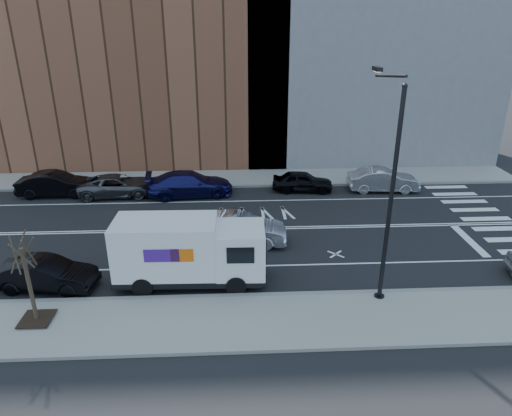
{
  "coord_description": "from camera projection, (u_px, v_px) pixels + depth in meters",
  "views": [
    {
      "loc": [
        0.91,
        -23.71,
        11.16
      ],
      "look_at": [
        2.05,
        -0.29,
        1.4
      ],
      "focal_mm": 32.0,
      "sensor_mm": 36.0,
      "label": 1
    }
  ],
  "objects": [
    {
      "name": "ground",
      "position": [
        220.0,
        229.0,
        26.11
      ],
      "size": [
        120.0,
        120.0,
        0.0
      ],
      "primitive_type": "plane",
      "color": "black",
      "rests_on": "ground"
    },
    {
      "name": "sidewalk_near",
      "position": [
        215.0,
        323.0,
        17.96
      ],
      "size": [
        44.0,
        3.6,
        0.15
      ],
      "primitive_type": "cube",
      "color": "gray",
      "rests_on": "ground"
    },
    {
      "name": "sidewalk_far",
      "position": [
        223.0,
        178.0,
        34.19
      ],
      "size": [
        44.0,
        3.6,
        0.15
      ],
      "primitive_type": "cube",
      "color": "gray",
      "rests_on": "ground"
    },
    {
      "name": "curb_near",
      "position": [
        216.0,
        297.0,
        19.62
      ],
      "size": [
        44.0,
        0.25,
        0.17
      ],
      "primitive_type": "cube",
      "color": "gray",
      "rests_on": "ground"
    },
    {
      "name": "curb_far",
      "position": [
        222.0,
        186.0,
        32.53
      ],
      "size": [
        44.0,
        0.25,
        0.17
      ],
      "primitive_type": "cube",
      "color": "gray",
      "rests_on": "ground"
    },
    {
      "name": "crosswalk",
      "position": [
        492.0,
        224.0,
        26.83
      ],
      "size": [
        3.0,
        14.0,
        0.01
      ],
      "primitive_type": null,
      "color": "white",
      "rests_on": "ground"
    },
    {
      "name": "road_markings",
      "position": [
        220.0,
        229.0,
        26.11
      ],
      "size": [
        40.0,
        8.6,
        0.01
      ],
      "primitive_type": null,
      "color": "white",
      "rests_on": "ground"
    },
    {
      "name": "bldg_brick",
      "position": [
        119.0,
        21.0,
        35.9
      ],
      "size": [
        26.0,
        10.0,
        22.0
      ],
      "primitive_type": "cube",
      "color": "brown",
      "rests_on": "ground"
    },
    {
      "name": "streetlight",
      "position": [
        388.0,
        184.0,
        18.1
      ],
      "size": [
        0.44,
        4.02,
        9.34
      ],
      "color": "black",
      "rests_on": "ground"
    },
    {
      "name": "street_tree",
      "position": [
        31.0,
        292.0,
        17.49
      ],
      "size": [
        1.2,
        1.2,
        3.75
      ],
      "color": "black",
      "rests_on": "ground"
    },
    {
      "name": "fedex_van",
      "position": [
        189.0,
        251.0,
        20.27
      ],
      "size": [
        6.8,
        2.52,
        3.08
      ],
      "rotation": [
        0.0,
        0.0,
        -0.02
      ],
      "color": "black",
      "rests_on": "ground"
    },
    {
      "name": "far_parked_b",
      "position": [
        56.0,
        184.0,
        30.79
      ],
      "size": [
        4.99,
        1.81,
        1.63
      ],
      "primitive_type": "imported",
      "rotation": [
        0.0,
        0.0,
        1.59
      ],
      "color": "black",
      "rests_on": "ground"
    },
    {
      "name": "far_parked_c",
      "position": [
        118.0,
        186.0,
        30.83
      ],
      "size": [
        5.29,
        2.67,
        1.43
      ],
      "primitive_type": "imported",
      "rotation": [
        0.0,
        0.0,
        1.63
      ],
      "color": "#4C4D53",
      "rests_on": "ground"
    },
    {
      "name": "far_parked_d",
      "position": [
        190.0,
        184.0,
        30.79
      ],
      "size": [
        5.98,
        2.99,
        1.67
      ],
      "primitive_type": "imported",
      "rotation": [
        0.0,
        0.0,
        1.69
      ],
      "color": "navy",
      "rests_on": "ground"
    },
    {
      "name": "far_parked_e",
      "position": [
        302.0,
        181.0,
        31.65
      ],
      "size": [
        4.3,
        2.08,
        1.42
      ],
      "primitive_type": "imported",
      "rotation": [
        0.0,
        0.0,
        1.47
      ],
      "color": "black",
      "rests_on": "ground"
    },
    {
      "name": "far_parked_f",
      "position": [
        383.0,
        180.0,
        31.66
      ],
      "size": [
        4.9,
        1.93,
        1.59
      ],
      "primitive_type": "imported",
      "rotation": [
        0.0,
        0.0,
        1.52
      ],
      "color": "#ABABAF",
      "rests_on": "ground"
    },
    {
      "name": "driving_sedan",
      "position": [
        239.0,
        229.0,
        24.16
      ],
      "size": [
        5.13,
        2.17,
        1.65
      ],
      "primitive_type": "imported",
      "rotation": [
        0.0,
        0.0,
        1.48
      ],
      "color": "silver",
      "rests_on": "ground"
    },
    {
      "name": "near_parked_rear_a",
      "position": [
        46.0,
        274.0,
        20.11
      ],
      "size": [
        4.52,
        2.03,
        1.44
      ],
      "primitive_type": "imported",
      "rotation": [
        0.0,
        0.0,
        1.45
      ],
      "color": "black",
      "rests_on": "ground"
    }
  ]
}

